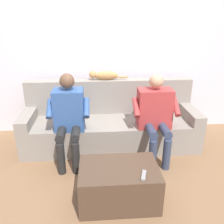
{
  "coord_description": "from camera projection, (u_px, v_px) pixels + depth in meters",
  "views": [
    {
      "loc": [
        0.22,
        3.1,
        1.82
      ],
      "look_at": [
        0.0,
        0.14,
        0.63
      ],
      "focal_mm": 38.13,
      "sensor_mm": 36.0,
      "label": 1
    }
  ],
  "objects": [
    {
      "name": "person_left_seated",
      "position": [
        155.0,
        113.0,
        3.14
      ],
      "size": [
        0.6,
        0.58,
        1.15
      ],
      "color": "#B23838",
      "rests_on": "ground"
    },
    {
      "name": "back_wall",
      "position": [
        108.0,
        50.0,
        3.72
      ],
      "size": [
        4.62,
        0.06,
        2.67
      ],
      "primitive_type": "cube",
      "color": "silver",
      "rests_on": "ground"
    },
    {
      "name": "coffee_table",
      "position": [
        119.0,
        184.0,
        2.47
      ],
      "size": [
        0.81,
        0.54,
        0.41
      ],
      "color": "#4C3828",
      "rests_on": "ground"
    },
    {
      "name": "couch",
      "position": [
        110.0,
        123.0,
        3.59
      ],
      "size": [
        2.53,
        0.82,
        0.93
      ],
      "color": "gray",
      "rests_on": "ground"
    },
    {
      "name": "remote_gray",
      "position": [
        144.0,
        175.0,
        2.26
      ],
      "size": [
        0.08,
        0.15,
        0.02
      ],
      "primitive_type": "cube",
      "rotation": [
        0.0,
        0.0,
        1.29
      ],
      "color": "gray",
      "rests_on": "coffee_table"
    },
    {
      "name": "person_right_seated",
      "position": [
        69.0,
        114.0,
        3.07
      ],
      "size": [
        0.54,
        0.61,
        1.16
      ],
      "color": "#335693",
      "rests_on": "ground"
    },
    {
      "name": "cat_on_backrest",
      "position": [
        104.0,
        75.0,
        3.56
      ],
      "size": [
        0.58,
        0.11,
        0.14
      ],
      "color": "#B7844C",
      "rests_on": "couch"
    },
    {
      "name": "ground_plane",
      "position": [
        115.0,
        171.0,
        3.01
      ],
      "size": [
        8.0,
        8.0,
        0.0
      ],
      "primitive_type": "plane",
      "color": "#846042"
    }
  ]
}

